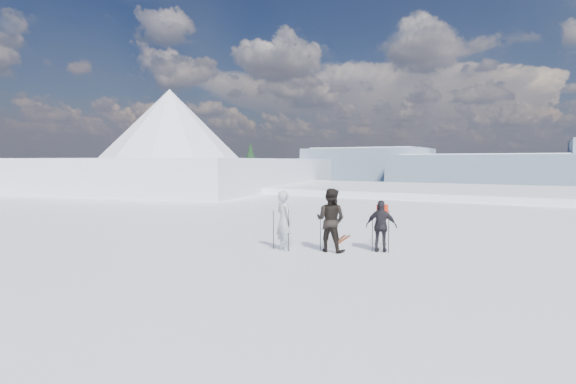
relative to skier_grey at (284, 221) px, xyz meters
name	(u,v)px	position (x,y,z in m)	size (l,w,h in m)	color
lake_basin	(460,271)	(1.44, 27.68, -7.43)	(820.00, 820.00, 71.62)	white
far_mountain_range	(570,172)	(31.04, 452.47, -8.12)	(770.00, 110.00, 53.00)	slate
near_ridge	(208,217)	(-25.11, 26.87, -4.45)	(31.37, 35.68, 25.62)	white
skier_grey	(284,221)	(0.00, 0.00, 0.00)	(0.68, 0.45, 1.86)	#9DA3AC
skier_dark	(331,220)	(1.37, 0.49, 0.05)	(0.95, 0.74, 1.96)	black
skier_pack	(381,226)	(2.76, 1.18, -0.13)	(0.94, 0.39, 1.60)	black
backpack	(383,193)	(2.71, 1.42, 0.88)	(0.34, 0.19, 0.44)	red
ski_poles	(329,231)	(1.34, 0.46, -0.30)	(3.36, 1.28, 1.35)	black
skis_loose	(342,239)	(0.90, 2.60, -0.92)	(0.52, 1.70, 0.03)	black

